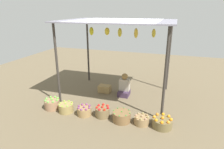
{
  "coord_description": "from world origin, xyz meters",
  "views": [
    {
      "loc": [
        1.7,
        -5.78,
        2.81
      ],
      "look_at": [
        0.0,
        -0.59,
        0.95
      ],
      "focal_mm": 30.86,
      "sensor_mm": 36.0,
      "label": 1
    }
  ],
  "objects_px": {
    "basket_limes": "(66,108)",
    "basket_purple_onions": "(84,111)",
    "basket_green_apples": "(52,104)",
    "basket_red_tomatoes": "(103,112)",
    "basket_potatoes": "(142,120)",
    "basket_oranges": "(162,123)",
    "basket_green_chilies": "(122,116)",
    "vendor_person": "(124,87)",
    "wooden_crate_near_vendor": "(105,89)"
  },
  "relations": [
    {
      "from": "basket_limes",
      "to": "basket_purple_onions",
      "type": "bearing_deg",
      "value": 0.81
    },
    {
      "from": "basket_green_apples",
      "to": "basket_red_tomatoes",
      "type": "relative_size",
      "value": 1.1
    },
    {
      "from": "basket_limes",
      "to": "basket_potatoes",
      "type": "xyz_separation_m",
      "value": [
        2.17,
        0.06,
        -0.02
      ]
    },
    {
      "from": "basket_red_tomatoes",
      "to": "basket_oranges",
      "type": "xyz_separation_m",
      "value": [
        1.59,
        -0.01,
        -0.02
      ]
    },
    {
      "from": "basket_red_tomatoes",
      "to": "basket_potatoes",
      "type": "height_order",
      "value": "basket_red_tomatoes"
    },
    {
      "from": "basket_green_chilies",
      "to": "basket_oranges",
      "type": "xyz_separation_m",
      "value": [
        1.04,
        0.05,
        -0.01
      ]
    },
    {
      "from": "basket_red_tomatoes",
      "to": "basket_green_chilies",
      "type": "bearing_deg",
      "value": -6.83
    },
    {
      "from": "basket_oranges",
      "to": "basket_limes",
      "type": "bearing_deg",
      "value": -178.23
    },
    {
      "from": "vendor_person",
      "to": "basket_purple_onions",
      "type": "xyz_separation_m",
      "value": [
        -0.73,
        -1.61,
        -0.18
      ]
    },
    {
      "from": "basket_purple_onions",
      "to": "basket_green_chilies",
      "type": "xyz_separation_m",
      "value": [
        1.07,
        0.02,
        0.01
      ]
    },
    {
      "from": "basket_green_apples",
      "to": "basket_potatoes",
      "type": "bearing_deg",
      "value": 0.27
    },
    {
      "from": "vendor_person",
      "to": "basket_green_apples",
      "type": "xyz_separation_m",
      "value": [
        -1.79,
        -1.57,
        -0.15
      ]
    },
    {
      "from": "basket_red_tomatoes",
      "to": "basket_potatoes",
      "type": "relative_size",
      "value": 1.04
    },
    {
      "from": "vendor_person",
      "to": "basket_potatoes",
      "type": "distance_m",
      "value": 1.8
    },
    {
      "from": "basket_green_apples",
      "to": "basket_oranges",
      "type": "height_order",
      "value": "basket_green_apples"
    },
    {
      "from": "basket_purple_onions",
      "to": "basket_oranges",
      "type": "height_order",
      "value": "basket_oranges"
    },
    {
      "from": "vendor_person",
      "to": "wooden_crate_near_vendor",
      "type": "xyz_separation_m",
      "value": [
        -0.73,
        0.04,
        -0.17
      ]
    },
    {
      "from": "basket_oranges",
      "to": "wooden_crate_near_vendor",
      "type": "relative_size",
      "value": 1.17
    },
    {
      "from": "basket_limes",
      "to": "wooden_crate_near_vendor",
      "type": "bearing_deg",
      "value": 70.93
    },
    {
      "from": "basket_green_apples",
      "to": "basket_limes",
      "type": "distance_m",
      "value": 0.49
    },
    {
      "from": "basket_green_apples",
      "to": "basket_red_tomatoes",
      "type": "xyz_separation_m",
      "value": [
        1.58,
        0.05,
        -0.0
      ]
    },
    {
      "from": "basket_green_chilies",
      "to": "basket_potatoes",
      "type": "distance_m",
      "value": 0.53
    },
    {
      "from": "basket_potatoes",
      "to": "wooden_crate_near_vendor",
      "type": "distance_m",
      "value": 2.26
    },
    {
      "from": "vendor_person",
      "to": "basket_oranges",
      "type": "bearing_deg",
      "value": -47.98
    },
    {
      "from": "vendor_person",
      "to": "basket_potatoes",
      "type": "bearing_deg",
      "value": -60.78
    },
    {
      "from": "vendor_person",
      "to": "basket_oranges",
      "type": "xyz_separation_m",
      "value": [
        1.38,
        -1.53,
        -0.17
      ]
    },
    {
      "from": "basket_green_apples",
      "to": "basket_oranges",
      "type": "distance_m",
      "value": 3.18
    },
    {
      "from": "basket_red_tomatoes",
      "to": "basket_potatoes",
      "type": "bearing_deg",
      "value": -2.06
    },
    {
      "from": "vendor_person",
      "to": "basket_oranges",
      "type": "distance_m",
      "value": 2.07
    },
    {
      "from": "basket_limes",
      "to": "basket_red_tomatoes",
      "type": "relative_size",
      "value": 1.05
    },
    {
      "from": "basket_potatoes",
      "to": "basket_limes",
      "type": "bearing_deg",
      "value": -178.49
    },
    {
      "from": "basket_purple_onions",
      "to": "basket_green_apples",
      "type": "bearing_deg",
      "value": 178.02
    },
    {
      "from": "basket_green_chilies",
      "to": "wooden_crate_near_vendor",
      "type": "xyz_separation_m",
      "value": [
        -1.08,
        1.62,
        -0.01
      ]
    },
    {
      "from": "basket_green_apples",
      "to": "basket_potatoes",
      "type": "relative_size",
      "value": 1.15
    },
    {
      "from": "basket_purple_onions",
      "to": "basket_green_chilies",
      "type": "relative_size",
      "value": 0.83
    },
    {
      "from": "vendor_person",
      "to": "basket_limes",
      "type": "bearing_deg",
      "value": -128.86
    },
    {
      "from": "basket_potatoes",
      "to": "basket_oranges",
      "type": "bearing_deg",
      "value": 2.86
    },
    {
      "from": "basket_purple_onions",
      "to": "basket_oranges",
      "type": "distance_m",
      "value": 2.11
    },
    {
      "from": "basket_purple_onions",
      "to": "basket_red_tomatoes",
      "type": "relative_size",
      "value": 1.0
    },
    {
      "from": "basket_potatoes",
      "to": "basket_purple_onions",
      "type": "bearing_deg",
      "value": -178.24
    },
    {
      "from": "basket_green_apples",
      "to": "basket_red_tomatoes",
      "type": "bearing_deg",
      "value": 1.86
    },
    {
      "from": "basket_limes",
      "to": "basket_potatoes",
      "type": "relative_size",
      "value": 1.09
    },
    {
      "from": "basket_green_apples",
      "to": "basket_limes",
      "type": "xyz_separation_m",
      "value": [
        0.49,
        -0.04,
        -0.02
      ]
    },
    {
      "from": "basket_green_apples",
      "to": "wooden_crate_near_vendor",
      "type": "bearing_deg",
      "value": 56.51
    },
    {
      "from": "basket_limes",
      "to": "wooden_crate_near_vendor",
      "type": "distance_m",
      "value": 1.75
    },
    {
      "from": "basket_purple_onions",
      "to": "basket_green_chilies",
      "type": "height_order",
      "value": "basket_green_chilies"
    },
    {
      "from": "basket_potatoes",
      "to": "wooden_crate_near_vendor",
      "type": "height_order",
      "value": "basket_potatoes"
    },
    {
      "from": "basket_green_chilies",
      "to": "basket_potatoes",
      "type": "height_order",
      "value": "basket_green_chilies"
    },
    {
      "from": "basket_oranges",
      "to": "basket_red_tomatoes",
      "type": "bearing_deg",
      "value": 179.52
    },
    {
      "from": "vendor_person",
      "to": "basket_red_tomatoes",
      "type": "xyz_separation_m",
      "value": [
        -0.21,
        -1.52,
        -0.16
      ]
    }
  ]
}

